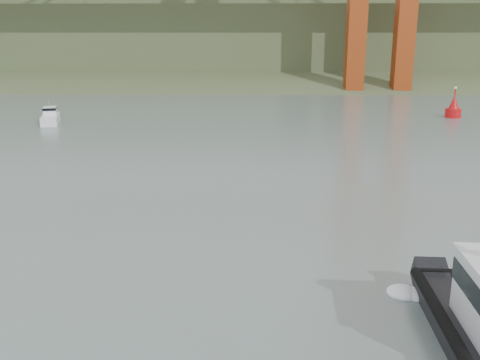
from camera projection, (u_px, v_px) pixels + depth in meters
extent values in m
plane|color=#56665F|center=(236.00, 318.00, 19.09)|extent=(400.00, 400.00, 0.00)
cube|color=#3B4F2D|center=(248.00, 83.00, 107.75)|extent=(500.00, 44.72, 16.25)
cube|color=#3B4F2D|center=(248.00, 49.00, 133.14)|extent=(500.00, 70.00, 18.00)
cube|color=#3B4F2D|center=(249.00, 29.00, 155.90)|extent=(500.00, 60.00, 16.00)
cube|color=black|center=(473.00, 357.00, 16.14)|extent=(1.77, 10.19, 1.11)
cube|color=white|center=(50.00, 120.00, 59.87)|extent=(3.01, 5.42, 1.03)
cube|color=white|center=(50.00, 111.00, 60.05)|extent=(1.87, 2.35, 1.03)
cube|color=black|center=(50.00, 108.00, 59.96)|extent=(1.92, 2.40, 0.30)
cylinder|color=gray|center=(49.00, 104.00, 59.39)|extent=(0.07, 0.07, 1.03)
cylinder|color=red|center=(453.00, 114.00, 64.23)|extent=(1.86, 1.86, 1.24)
cone|color=red|center=(454.00, 104.00, 63.90)|extent=(1.45, 1.45, 1.86)
cylinder|color=red|center=(455.00, 93.00, 63.57)|extent=(0.17, 0.17, 1.03)
sphere|color=#E5D87F|center=(456.00, 88.00, 63.40)|extent=(0.31, 0.31, 0.31)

